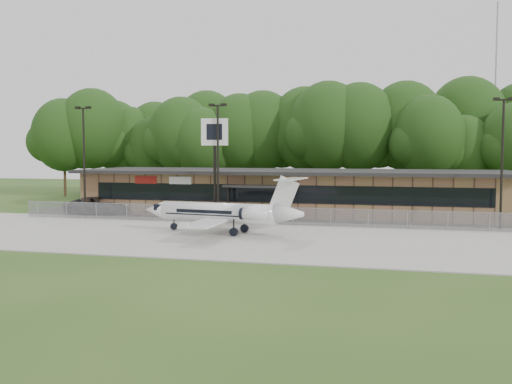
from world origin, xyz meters
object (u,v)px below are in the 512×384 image
(terminal, at_px, (290,192))
(business_jet, at_px, (225,214))
(suv, at_px, (97,206))
(pole_sign, at_px, (215,143))

(terminal, bearing_deg, business_jet, -97.72)
(suv, height_order, pole_sign, pole_sign)
(suv, bearing_deg, pole_sign, -98.90)
(terminal, height_order, pole_sign, pole_sign)
(business_jet, relative_size, suv, 2.09)
(suv, xyz_separation_m, pole_sign, (12.46, -1.65, 6.01))
(terminal, relative_size, pole_sign, 4.57)
(suv, distance_m, pole_sign, 13.93)
(terminal, height_order, business_jet, business_jet)
(terminal, distance_m, pole_sign, 10.10)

